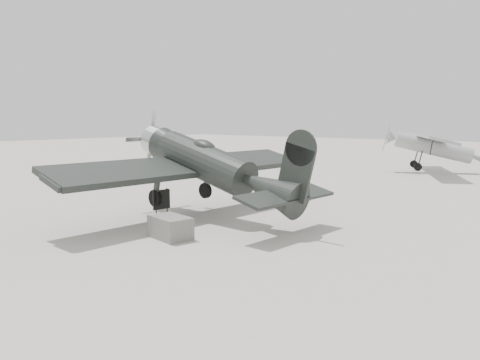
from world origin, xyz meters
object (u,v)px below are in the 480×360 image
object	(u,v)px
lowwing_monoplane	(212,166)
equipment_block	(170,227)
sign_board	(161,200)
highwing_monoplane	(438,145)

from	to	relation	value
lowwing_monoplane	equipment_block	size ratio (longest dim) A/B	8.33
lowwing_monoplane	sign_board	world-z (taller)	lowwing_monoplane
lowwing_monoplane	highwing_monoplane	xyz separation A→B (m)	(1.92, 23.62, -0.05)
equipment_block	lowwing_monoplane	bearing A→B (deg)	107.96
highwing_monoplane	equipment_block	size ratio (longest dim) A/B	7.55
highwing_monoplane	sign_board	distance (m)	25.04
sign_board	highwing_monoplane	bearing A→B (deg)	87.46
highwing_monoplane	sign_board	world-z (taller)	highwing_monoplane
lowwing_monoplane	sign_board	bearing A→B (deg)	-147.52
highwing_monoplane	equipment_block	world-z (taller)	highwing_monoplane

